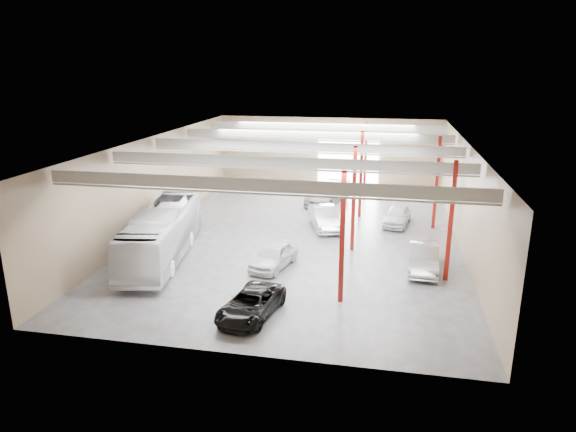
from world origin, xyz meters
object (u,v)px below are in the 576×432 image
(coach_bus, at_px, (162,234))
(car_right_near, at_px, (424,257))
(car_row_b, at_px, (324,218))
(car_row_c, at_px, (327,194))
(black_sedan, at_px, (251,304))
(car_row_a, at_px, (274,255))
(car_right_far, at_px, (397,216))

(coach_bus, bearing_deg, car_right_near, -5.55)
(car_right_near, bearing_deg, car_row_b, 137.70)
(coach_bus, relative_size, car_row_b, 2.34)
(car_row_c, bearing_deg, coach_bus, -101.22)
(black_sedan, bearing_deg, car_row_b, 93.07)
(coach_bus, bearing_deg, car_row_b, 31.77)
(black_sedan, xyz_separation_m, car_right_near, (8.67, 7.83, 0.15))
(car_row_a, bearing_deg, coach_bus, -168.01)
(car_row_c, distance_m, car_right_far, 8.10)
(car_row_b, relative_size, car_row_c, 0.86)
(black_sedan, relative_size, car_row_b, 0.94)
(coach_bus, distance_m, car_right_near, 16.35)
(car_row_a, bearing_deg, car_row_c, 98.18)
(black_sedan, relative_size, car_right_far, 1.10)
(car_row_b, distance_m, car_row_c, 7.30)
(coach_bus, relative_size, black_sedan, 2.48)
(car_row_a, distance_m, car_row_b, 8.63)
(car_row_a, height_order, car_row_c, car_row_c)
(coach_bus, distance_m, car_row_c, 17.79)
(black_sedan, relative_size, car_row_a, 1.08)
(black_sedan, height_order, car_right_near, car_right_near)
(car_right_far, bearing_deg, car_right_near, -70.41)
(coach_bus, distance_m, car_row_a, 7.37)
(car_row_a, bearing_deg, black_sedan, -74.11)
(car_row_a, distance_m, car_right_near, 9.07)
(car_right_near, bearing_deg, car_row_c, 121.23)
(coach_bus, height_order, car_right_far, coach_bus)
(coach_bus, relative_size, car_row_a, 2.69)
(car_row_b, bearing_deg, black_sedan, -115.38)
(car_right_near, bearing_deg, black_sedan, -134.60)
(car_row_b, bearing_deg, coach_bus, -157.40)
(car_row_c, relative_size, car_right_far, 1.36)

